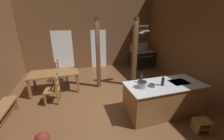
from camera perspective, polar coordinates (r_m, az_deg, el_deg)
ground_plane at (r=4.62m, az=0.67°, el=-14.07°), size 7.65×8.50×0.10m
wall_back at (r=7.67m, az=-8.55°, el=16.81°), size 7.65×0.14×4.29m
wall_right at (r=5.94m, az=35.89°, el=12.51°), size 0.14×8.50×4.29m
glazed_door_back_left at (r=7.65m, az=-19.59°, el=7.42°), size 1.00×0.01×2.05m
glazed_panel_back_right at (r=7.79m, az=-5.53°, el=8.68°), size 0.84×0.01×2.05m
kitchen_island at (r=4.25m, az=20.31°, el=-10.87°), size 2.16×0.96×0.89m
stove_range at (r=7.96m, az=12.20°, el=4.54°), size 1.21×0.91×1.32m
support_post_with_pot_rack at (r=5.37m, az=9.80°, el=7.92°), size 0.66×0.29×2.64m
support_post_center at (r=5.21m, az=-5.81°, el=6.33°), size 0.14×0.14×2.64m
step_stool at (r=4.16m, az=33.09°, el=-18.33°), size 0.41×0.35×0.30m
dining_table at (r=5.49m, az=-22.74°, el=-1.74°), size 1.71×0.92×0.74m
ladderback_chair_near_window at (r=6.33m, az=-20.35°, el=-0.56°), size 0.51×0.51×0.95m
ladderback_chair_by_post at (r=4.81m, az=-23.05°, el=-7.46°), size 0.48×0.48×0.95m
bench_along_left_wall at (r=4.55m, az=-39.24°, el=-14.44°), size 0.43×1.51×0.44m
stockpot_on_counter at (r=3.64m, az=12.28°, el=-5.87°), size 0.30×0.23×0.17m
mixing_bowl_on_counter at (r=3.78m, az=16.16°, el=-6.11°), size 0.17×0.17×0.06m
bottle_tall_on_counter at (r=3.90m, az=12.01°, el=-3.51°), size 0.07×0.07×0.30m
bottle_short_on_counter at (r=3.90m, az=20.25°, el=-4.50°), size 0.08×0.08×0.28m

